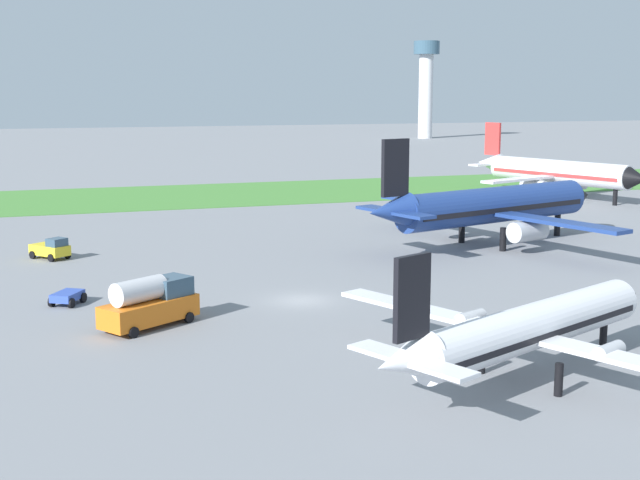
{
  "coord_description": "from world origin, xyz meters",
  "views": [
    {
      "loc": [
        -17.81,
        -57.53,
        14.95
      ],
      "look_at": [
        3.83,
        7.3,
        3.0
      ],
      "focal_mm": 48.33,
      "sensor_mm": 36.0,
      "label": 1
    }
  ],
  "objects_px": {
    "airplane_foreground_turboprop": "(529,327)",
    "fuel_truck_by_runway": "(150,302)",
    "airplane_parked_jet_far": "(555,172)",
    "pushback_tug_near_gate": "(51,249)",
    "control_tower": "(426,80)",
    "airplane_midfield_jet": "(490,206)",
    "baggage_cart_midfield": "(67,297)"
  },
  "relations": [
    {
      "from": "airplane_foreground_turboprop",
      "to": "airplane_midfield_jet",
      "type": "bearing_deg",
      "value": 39.57
    },
    {
      "from": "fuel_truck_by_runway",
      "to": "pushback_tug_near_gate",
      "type": "bearing_deg",
      "value": 69.66
    },
    {
      "from": "airplane_midfield_jet",
      "to": "baggage_cart_midfield",
      "type": "xyz_separation_m",
      "value": [
        -39.85,
        -11.24,
        -3.3
      ]
    },
    {
      "from": "fuel_truck_by_runway",
      "to": "airplane_foreground_turboprop",
      "type": "bearing_deg",
      "value": -76.83
    },
    {
      "from": "airplane_midfield_jet",
      "to": "pushback_tug_near_gate",
      "type": "height_order",
      "value": "airplane_midfield_jet"
    },
    {
      "from": "airplane_foreground_turboprop",
      "to": "airplane_parked_jet_far",
      "type": "relative_size",
      "value": 0.89
    },
    {
      "from": "airplane_parked_jet_far",
      "to": "pushback_tug_near_gate",
      "type": "bearing_deg",
      "value": -90.98
    },
    {
      "from": "airplane_parked_jet_far",
      "to": "pushback_tug_near_gate",
      "type": "height_order",
      "value": "airplane_parked_jet_far"
    },
    {
      "from": "fuel_truck_by_runway",
      "to": "control_tower",
      "type": "relative_size",
      "value": 0.23
    },
    {
      "from": "airplane_foreground_turboprop",
      "to": "fuel_truck_by_runway",
      "type": "height_order",
      "value": "airplane_foreground_turboprop"
    },
    {
      "from": "airplane_parked_jet_far",
      "to": "fuel_truck_by_runway",
      "type": "height_order",
      "value": "airplane_parked_jet_far"
    },
    {
      "from": "airplane_foreground_turboprop",
      "to": "pushback_tug_near_gate",
      "type": "bearing_deg",
      "value": 94.46
    },
    {
      "from": "baggage_cart_midfield",
      "to": "fuel_truck_by_runway",
      "type": "xyz_separation_m",
      "value": [
        4.82,
        -7.64,
        1.01
      ]
    },
    {
      "from": "airplane_foreground_turboprop",
      "to": "fuel_truck_by_runway",
      "type": "relative_size",
      "value": 3.64
    },
    {
      "from": "airplane_midfield_jet",
      "to": "airplane_parked_jet_far",
      "type": "height_order",
      "value": "airplane_midfield_jet"
    },
    {
      "from": "airplane_foreground_turboprop",
      "to": "control_tower",
      "type": "height_order",
      "value": "control_tower"
    },
    {
      "from": "airplane_parked_jet_far",
      "to": "control_tower",
      "type": "xyz_separation_m",
      "value": [
        48.0,
        143.53,
        14.25
      ]
    },
    {
      "from": "airplane_foreground_turboprop",
      "to": "fuel_truck_by_runway",
      "type": "distance_m",
      "value": 24.02
    },
    {
      "from": "airplane_foreground_turboprop",
      "to": "airplane_parked_jet_far",
      "type": "bearing_deg",
      "value": 31.7
    },
    {
      "from": "airplane_parked_jet_far",
      "to": "control_tower",
      "type": "bearing_deg",
      "value": 141.45
    },
    {
      "from": "airplane_parked_jet_far",
      "to": "control_tower",
      "type": "height_order",
      "value": "control_tower"
    },
    {
      "from": "airplane_parked_jet_far",
      "to": "control_tower",
      "type": "distance_m",
      "value": 152.01
    },
    {
      "from": "airplane_midfield_jet",
      "to": "fuel_truck_by_runway",
      "type": "height_order",
      "value": "airplane_midfield_jet"
    },
    {
      "from": "control_tower",
      "to": "pushback_tug_near_gate",
      "type": "bearing_deg",
      "value": -124.74
    },
    {
      "from": "control_tower",
      "to": "airplane_midfield_jet",
      "type": "bearing_deg",
      "value": -113.44
    },
    {
      "from": "baggage_cart_midfield",
      "to": "fuel_truck_by_runway",
      "type": "height_order",
      "value": "fuel_truck_by_runway"
    },
    {
      "from": "airplane_foreground_turboprop",
      "to": "baggage_cart_midfield",
      "type": "distance_m",
      "value": 32.91
    },
    {
      "from": "airplane_midfield_jet",
      "to": "airplane_parked_jet_far",
      "type": "bearing_deg",
      "value": 30.89
    },
    {
      "from": "airplane_parked_jet_far",
      "to": "fuel_truck_by_runway",
      "type": "relative_size",
      "value": 4.09
    },
    {
      "from": "airplane_midfield_jet",
      "to": "airplane_parked_jet_far",
      "type": "relative_size",
      "value": 1.07
    },
    {
      "from": "pushback_tug_near_gate",
      "to": "airplane_midfield_jet",
      "type": "bearing_deg",
      "value": 43.0
    },
    {
      "from": "pushback_tug_near_gate",
      "to": "baggage_cart_midfield",
      "type": "height_order",
      "value": "pushback_tug_near_gate"
    }
  ]
}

